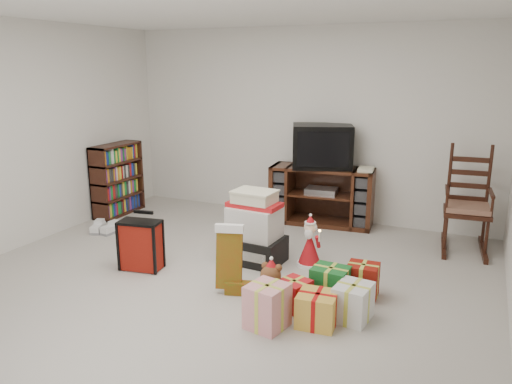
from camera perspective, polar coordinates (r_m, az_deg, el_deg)
room at (r=4.41m, az=-5.14°, el=4.37°), size 5.01×5.01×2.51m
tv_stand at (r=6.48m, az=7.51°, el=-0.40°), size 1.34×0.59×0.74m
bookshelf at (r=7.09m, az=-15.54°, el=1.25°), size 0.27×0.80×0.98m
rocking_chair at (r=6.02m, az=22.96°, el=-2.21°), size 0.55×0.84×1.21m
gift_pile at (r=5.19m, az=-0.17°, el=-4.54°), size 0.62×0.47×0.75m
red_suitcase at (r=5.14m, az=-13.02°, el=-5.93°), size 0.42×0.27×0.60m
stocking at (r=4.52m, az=-3.08°, el=-7.59°), size 0.32×0.21×0.64m
teddy_bear at (r=4.30m, az=1.81°, el=-10.92°), size 0.27×0.23×0.39m
santa_figurine at (r=5.15m, az=6.16°, el=-6.19°), size 0.26×0.25×0.54m
mrs_claus_figurine at (r=5.57m, az=-2.59°, el=-4.39°), size 0.28×0.27×0.58m
sneaker_pair at (r=6.44m, az=-16.92°, el=-4.02°), size 0.35×0.30×0.10m
gift_cluster at (r=4.26m, az=7.51°, el=-11.71°), size 0.84×1.17×0.29m
crt_television at (r=6.36m, az=7.54°, el=5.22°), size 0.87×0.76×0.54m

